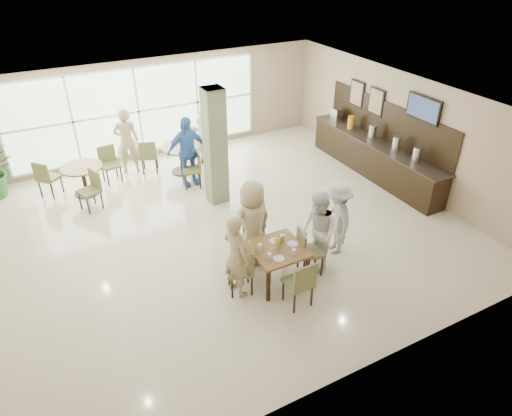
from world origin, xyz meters
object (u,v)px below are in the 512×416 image
main_table (277,252)px  adult_a (187,152)px  buffet_counter (375,155)px  teen_far (253,223)px  round_table_left (83,174)px  round_table_right (181,153)px  teen_right (318,232)px  teen_left (236,256)px  teen_standing (337,218)px  adult_standing (127,141)px  adult_b (205,138)px

main_table → adult_a: adult_a is taller
main_table → adult_a: size_ratio=0.53×
buffet_counter → teen_far: 5.02m
round_table_left → teen_far: teen_far is taller
round_table_right → teen_right: bearing=-80.5°
round_table_left → teen_left: 5.40m
teen_left → round_table_left: bearing=4.6°
teen_left → adult_a: bearing=-23.9°
teen_far → adult_a: adult_a is taller
teen_right → teen_standing: 0.72m
round_table_right → teen_right: (0.86, -5.19, 0.26)m
round_table_left → buffet_counter: 7.54m
round_table_left → round_table_right: (2.57, 0.01, 0.01)m
buffet_counter → adult_standing: (-5.78, 3.24, 0.35)m
teen_right → adult_b: bearing=-171.4°
adult_standing → adult_b: bearing=174.5°
teen_left → buffet_counter: bearing=-79.0°
round_table_right → adult_a: adult_a is taller
teen_left → adult_b: adult_b is taller
round_table_right → adult_standing: size_ratio=0.59×
teen_far → adult_b: (0.87, 4.52, -0.06)m
buffet_counter → teen_far: bearing=-158.3°
round_table_left → teen_right: bearing=-56.5°
round_table_left → adult_standing: size_ratio=0.56×
round_table_right → teen_standing: bearing=-72.7°
round_table_right → adult_standing: (-1.25, 0.69, 0.34)m
main_table → teen_left: bearing=174.5°
adult_standing → teen_right: bearing=120.2°
round_table_left → teen_standing: (4.09, -4.89, 0.23)m
round_table_right → teen_right: size_ratio=0.64×
round_table_left → teen_far: bearing=-60.9°
teen_left → teen_right: bearing=-107.3°
teen_standing → adult_a: (-1.61, 4.15, 0.13)m
buffet_counter → teen_left: size_ratio=2.89×
teen_left → adult_standing: size_ratio=0.90×
teen_standing → adult_a: 4.45m
teen_far → adult_standing: bearing=-89.5°
adult_a → adult_b: bearing=42.1°
teen_right → adult_b: teen_right is taller
teen_standing → adult_standing: (-2.77, 5.59, 0.12)m
main_table → teen_far: bearing=97.5°
main_table → round_table_left: bearing=116.3°
round_table_left → teen_right: teen_right is taller
teen_left → teen_right: teen_right is taller
round_table_left → teen_right: size_ratio=0.61×
adult_a → teen_standing: bearing=-72.6°
main_table → teen_standing: 1.57m
main_table → teen_standing: (1.54, 0.28, 0.12)m
teen_far → teen_right: teen_far is taller
teen_standing → teen_far: bearing=-89.2°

